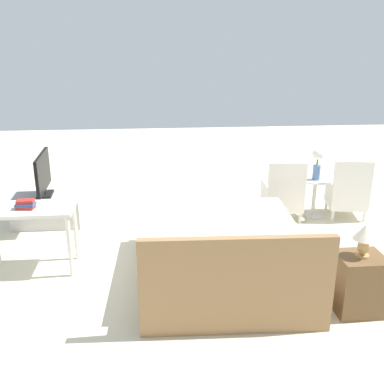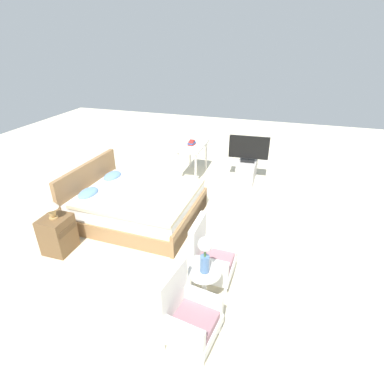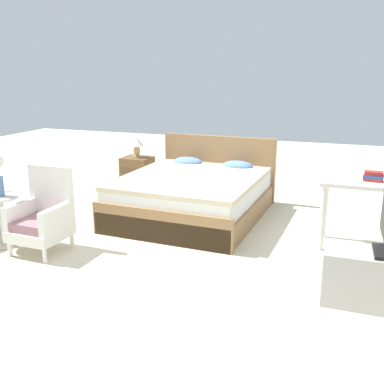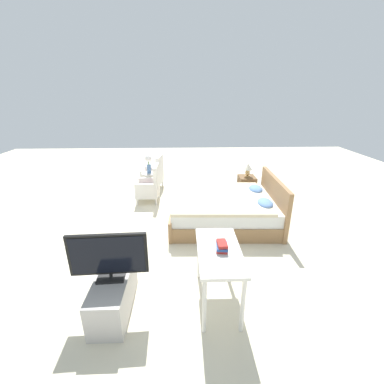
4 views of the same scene
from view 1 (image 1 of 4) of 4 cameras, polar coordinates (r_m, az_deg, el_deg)
name	(u,v)px [view 1 (image 1 of 4)]	position (r m, az deg, el deg)	size (l,w,h in m)	color
ground_plane	(203,241)	(6.04, 1.37, -6.29)	(16.00, 16.00, 0.00)	beige
bed	(223,255)	(5.04, 4.02, -7.99)	(1.82, 2.18, 0.96)	#997047
armchair_by_window_left	(348,193)	(7.11, 19.17, -0.16)	(0.62, 0.62, 0.92)	white
armchair_by_window_right	(283,195)	(6.77, 11.47, -0.41)	(0.56, 0.56, 0.92)	white
side_table	(314,193)	(6.98, 15.28, -0.17)	(0.40, 0.40, 0.58)	beige
flower_vase	(318,161)	(6.84, 15.65, 3.87)	(0.17, 0.17, 0.48)	#4C709E
nightstand	(358,284)	(4.77, 20.34, -10.84)	(0.44, 0.41, 0.60)	brown
table_lamp	(365,236)	(4.55, 21.08, -5.20)	(0.22, 0.22, 0.33)	tan
tv_stand	(47,211)	(6.76, -17.92, -2.26)	(0.96, 0.40, 0.47)	#B7B2AD
tv_flatscreen	(43,174)	(6.59, -18.42, 2.19)	(0.22, 0.90, 0.60)	black
vanity_desk	(28,217)	(5.42, -20.06, -3.03)	(1.04, 0.52, 0.77)	silver
book_stack	(26,204)	(5.34, -20.38, -1.49)	(0.22, 0.16, 0.10)	#AD2823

